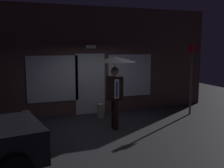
% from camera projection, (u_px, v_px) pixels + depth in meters
% --- Properties ---
extents(ground_plane, '(18.00, 18.00, 0.00)m').
position_uv_depth(ground_plane, '(112.00, 131.00, 7.89)').
color(ground_plane, '#2D2D33').
extents(building_facade, '(9.74, 0.48, 3.87)m').
position_uv_depth(building_facade, '(89.00, 61.00, 9.78)').
color(building_facade, brown).
rests_on(building_facade, ground).
extents(person_with_umbrella, '(1.23, 1.23, 2.17)m').
position_uv_depth(person_with_umbrella, '(115.00, 73.00, 7.89)').
color(person_with_umbrella, black).
rests_on(person_with_umbrella, ground).
extents(street_sign_post, '(0.40, 0.07, 2.64)m').
position_uv_depth(street_sign_post, '(191.00, 74.00, 9.60)').
color(street_sign_post, '#595B60').
rests_on(street_sign_post, ground).
extents(sidewalk_bollard, '(0.25, 0.25, 0.49)m').
position_uv_depth(sidewalk_bollard, '(101.00, 111.00, 9.28)').
color(sidewalk_bollard, '#B2A899').
rests_on(sidewalk_bollard, ground).
extents(sidewalk_bollard_2, '(0.22, 0.22, 0.51)m').
position_uv_depth(sidewalk_bollard_2, '(26.00, 119.00, 8.26)').
color(sidewalk_bollard_2, '#B2A899').
rests_on(sidewalk_bollard_2, ground).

